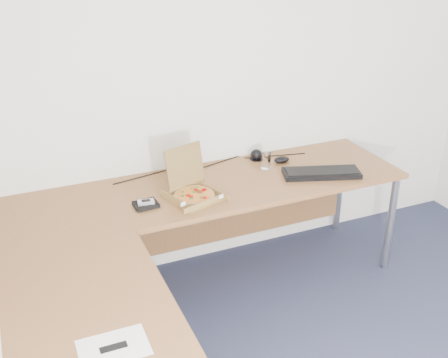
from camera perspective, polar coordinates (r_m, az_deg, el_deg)
name	(u,v)px	position (r m, az deg, el deg)	size (l,w,h in m)	color
desk	(182,234)	(2.91, -4.40, -5.73)	(2.50, 2.20, 0.73)	brown
pizza_box	(193,192)	(3.20, -3.23, -1.39)	(0.26, 0.31, 0.27)	olive
drinking_glass	(266,161)	(3.58, 4.44, 1.93)	(0.06, 0.06, 0.11)	white
keyboard	(321,173)	(3.54, 10.15, 0.61)	(0.49, 0.17, 0.03)	black
mouse	(282,160)	(3.69, 6.05, 2.03)	(0.11, 0.07, 0.04)	black
wallet	(146,205)	(3.14, -8.17, -2.66)	(0.13, 0.11, 0.02)	black
phone	(146,202)	(3.12, -8.16, -2.40)	(0.09, 0.05, 0.02)	#B2B5BA
paper_sheet	(114,347)	(2.21, -11.48, -16.87)	(0.27, 0.19, 0.00)	white
dome_speaker	(256,154)	(3.72, 3.42, 2.61)	(0.09, 0.09, 0.08)	black
cable_bundle	(208,166)	(3.62, -1.64, 1.40)	(0.65, 0.04, 0.01)	black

